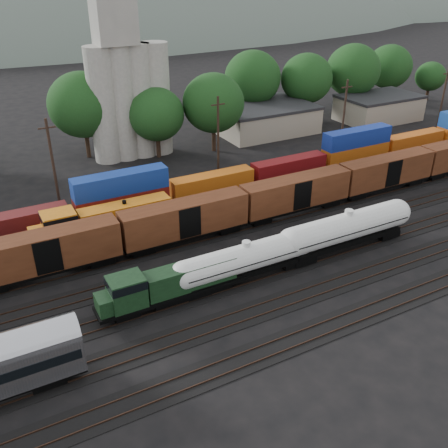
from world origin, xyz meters
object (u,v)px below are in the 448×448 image
tank_car_a (246,259)px  grain_silo (128,89)px  orange_locomotive (100,222)px  green_locomotive (165,285)px

tank_car_a → grain_silo: grain_silo is taller
tank_car_a → orange_locomotive: size_ratio=0.92×
grain_silo → tank_car_a: bearing=-93.2°
tank_car_a → grain_silo: bearing=86.8°
orange_locomotive → grain_silo: 30.32m
green_locomotive → tank_car_a: size_ratio=0.91×
orange_locomotive → tank_car_a: bearing=-54.7°
tank_car_a → orange_locomotive: orange_locomotive is taller
green_locomotive → grain_silo: grain_silo is taller
orange_locomotive → green_locomotive: bearing=-82.9°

